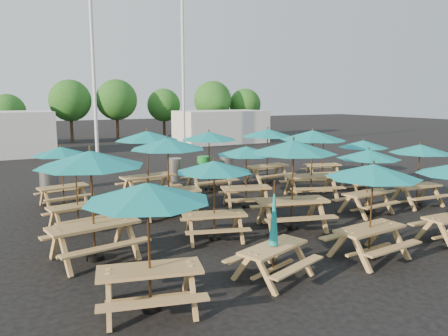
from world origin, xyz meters
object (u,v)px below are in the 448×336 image
picnic_unit_0 (148,199)px  picnic_unit_11 (209,139)px  picnic_unit_5 (214,171)px  picnic_unit_6 (168,148)px  picnic_unit_2 (75,166)px  waste_bin_4 (226,165)px  waste_bin_0 (48,179)px  picnic_unit_1 (91,164)px  picnic_unit_7 (147,139)px  picnic_unit_8 (373,176)px  waste_bin_1 (50,179)px  picnic_unit_9 (293,151)px  picnic_unit_4 (274,239)px  picnic_unit_17 (420,152)px  picnic_unit_18 (363,147)px  waste_bin_3 (204,167)px  picnic_unit_19 (324,140)px  picnic_unit_10 (246,154)px  picnic_unit_15 (268,136)px  waste_bin_2 (175,169)px  picnic_unit_14 (313,139)px  picnic_unit_3 (61,154)px  picnic_unit_13 (369,158)px

picnic_unit_0 → picnic_unit_11: bearing=72.0°
picnic_unit_0 → picnic_unit_5: (2.72, 2.91, -0.17)m
picnic_unit_6 → picnic_unit_11: bearing=52.1°
picnic_unit_2 → waste_bin_4: picnic_unit_2 is taller
picnic_unit_6 → waste_bin_0: (-2.97, 5.56, -1.66)m
picnic_unit_1 → picnic_unit_7: bearing=51.3°
picnic_unit_8 → waste_bin_1: size_ratio=2.32×
picnic_unit_2 → picnic_unit_9: picnic_unit_9 is taller
picnic_unit_6 → waste_bin_0: bearing=124.9°
picnic_unit_4 → picnic_unit_6: size_ratio=0.79×
picnic_unit_17 → waste_bin_4: picnic_unit_17 is taller
picnic_unit_2 → picnic_unit_18: size_ratio=1.12×
picnic_unit_5 → waste_bin_3: 9.03m
picnic_unit_2 → waste_bin_3: size_ratio=2.29×
picnic_unit_18 → picnic_unit_19: size_ratio=0.86×
picnic_unit_6 → picnic_unit_11: 3.98m
picnic_unit_7 → picnic_unit_10: 3.85m
picnic_unit_15 → waste_bin_2: (-3.27, 2.51, -1.58)m
picnic_unit_9 → picnic_unit_15: (3.04, 5.83, -0.14)m
picnic_unit_4 → picnic_unit_15: (5.45, 8.43, 1.23)m
picnic_unit_8 → waste_bin_1: (-5.63, 11.27, -1.45)m
waste_bin_2 → picnic_unit_5: bearing=-104.7°
waste_bin_0 → picnic_unit_2: bearing=-88.2°
picnic_unit_15 → picnic_unit_17: bearing=-71.2°
waste_bin_1 → waste_bin_3: size_ratio=1.00×
picnic_unit_10 → picnic_unit_14: bearing=18.5°
picnic_unit_10 → waste_bin_3: size_ratio=2.48×
picnic_unit_4 → picnic_unit_19: size_ratio=0.86×
picnic_unit_9 → picnic_unit_10: size_ratio=1.20×
picnic_unit_4 → picnic_unit_18: bearing=15.2°
picnic_unit_6 → picnic_unit_10: picnic_unit_6 is taller
picnic_unit_4 → waste_bin_3: 11.55m
waste_bin_0 → waste_bin_4: same height
picnic_unit_6 → waste_bin_0: picnic_unit_6 is taller
picnic_unit_18 → waste_bin_3: 7.14m
picnic_unit_9 → picnic_unit_17: picnic_unit_9 is taller
picnic_unit_17 → waste_bin_3: size_ratio=2.17×
picnic_unit_19 → picnic_unit_7: bearing=-164.9°
picnic_unit_0 → picnic_unit_8: bearing=14.0°
picnic_unit_7 → picnic_unit_14: bearing=-34.0°
picnic_unit_6 → waste_bin_1: picnic_unit_6 is taller
picnic_unit_11 → waste_bin_3: (0.98, 2.57, -1.57)m
picnic_unit_3 → waste_bin_1: size_ratio=2.25×
picnic_unit_2 → waste_bin_4: bearing=25.1°
picnic_unit_5 → picnic_unit_6: (-0.20, 2.78, 0.32)m
picnic_unit_8 → picnic_unit_10: picnic_unit_8 is taller
picnic_unit_13 → picnic_unit_14: 2.66m
waste_bin_1 → picnic_unit_13: bearing=-44.4°
picnic_unit_11 → picnic_unit_17: size_ratio=1.09×
picnic_unit_7 → waste_bin_2: size_ratio=2.61×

